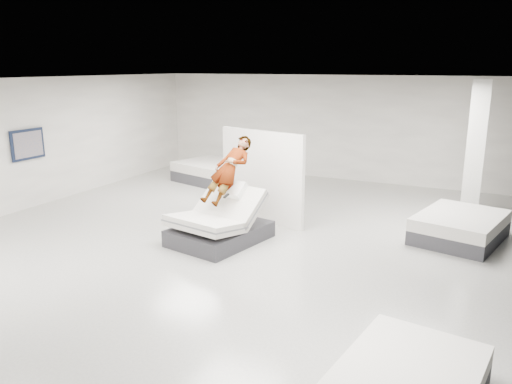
% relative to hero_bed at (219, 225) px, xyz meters
% --- Properties ---
extents(room, '(14.00, 14.04, 3.20)m').
position_rel_hero_bed_xyz_m(room, '(0.46, -0.31, 1.24)').
color(room, '#B5B3AB').
rests_on(room, ground).
extents(hero_bed, '(1.76, 2.12, 1.18)m').
position_rel_hero_bed_xyz_m(hero_bed, '(0.00, 0.00, 0.00)').
color(hero_bed, '#333337').
rests_on(hero_bed, floor).
extents(person, '(0.88, 1.57, 1.37)m').
position_rel_hero_bed_xyz_m(person, '(0.06, 0.32, 0.84)').
color(person, slate).
rests_on(person, hero_bed).
extents(remote, '(0.08, 0.15, 0.08)m').
position_rel_hero_bed_xyz_m(remote, '(0.21, -0.07, 0.65)').
color(remote, black).
rests_on(remote, person).
extents(divider_panel, '(2.25, 0.68, 2.09)m').
position_rel_hero_bed_xyz_m(divider_panel, '(0.17, 1.65, 0.69)').
color(divider_panel, white).
rests_on(divider_panel, floor).
extents(flat_bed_right_far, '(1.89, 2.26, 0.54)m').
position_rel_hero_bed_xyz_m(flat_bed_right_far, '(4.38, 2.23, -0.09)').
color(flat_bed_right_far, '#333337').
rests_on(flat_bed_right_far, floor).
extents(flat_bed_left_far, '(2.55, 2.17, 0.60)m').
position_rel_hero_bed_xyz_m(flat_bed_left_far, '(-2.83, 4.62, -0.06)').
color(flat_bed_left_far, '#333337').
rests_on(flat_bed_left_far, floor).
extents(column, '(0.40, 0.40, 3.20)m').
position_rel_hero_bed_xyz_m(column, '(4.46, 4.19, 1.24)').
color(column, silver).
rests_on(column, floor).
extents(wall_poster, '(0.06, 0.95, 0.75)m').
position_rel_hero_bed_xyz_m(wall_poster, '(-5.48, 0.19, 1.24)').
color(wall_poster, black).
rests_on(wall_poster, wall_left).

